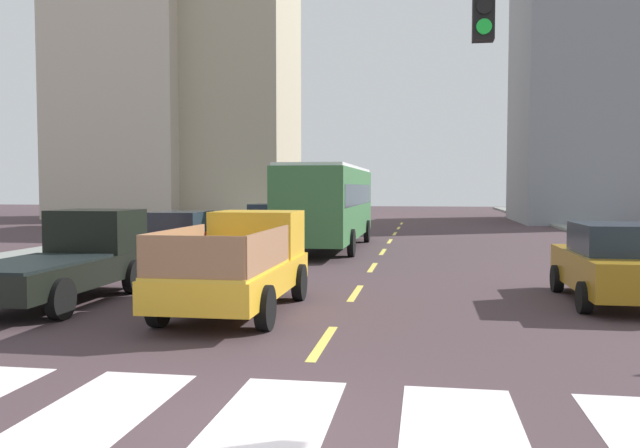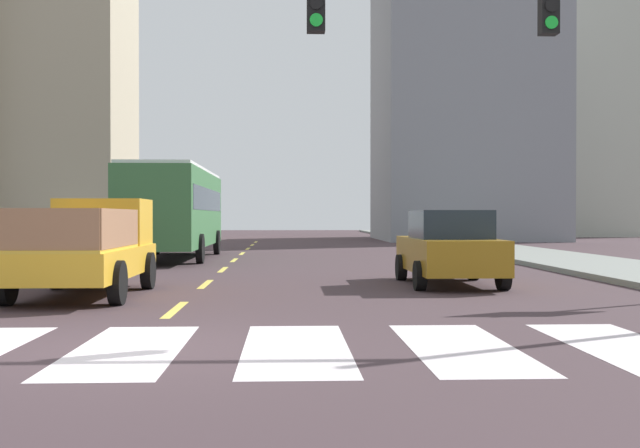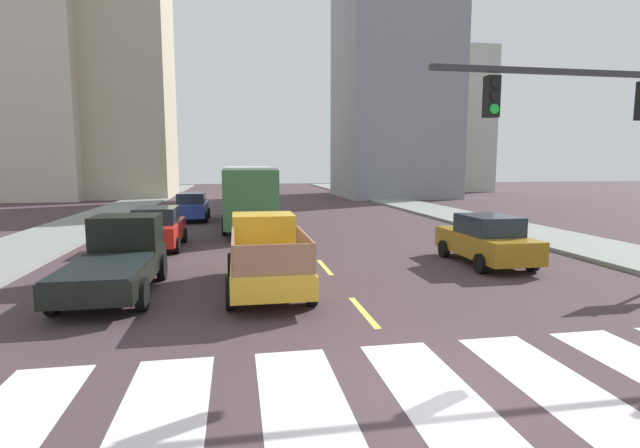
% 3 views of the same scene
% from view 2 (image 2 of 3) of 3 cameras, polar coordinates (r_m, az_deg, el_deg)
% --- Properties ---
extents(ground_plane, '(160.00, 160.00, 0.00)m').
position_cam_2_polar(ground_plane, '(9.75, -13.72, -8.81)').
color(ground_plane, '#413136').
extents(sidewalk_right, '(3.99, 110.00, 0.15)m').
position_cam_2_polar(sidewalk_right, '(29.11, 16.85, -2.43)').
color(sidewalk_right, gray).
rests_on(sidewalk_right, ground).
extents(crosswalk_stripe_4, '(1.26, 3.79, 0.01)m').
position_cam_2_polar(crosswalk_stripe_4, '(9.75, -13.72, -8.79)').
color(crosswalk_stripe_4, silver).
rests_on(crosswalk_stripe_4, ground).
extents(crosswalk_stripe_5, '(1.26, 3.79, 0.01)m').
position_cam_2_polar(crosswalk_stripe_5, '(9.57, -1.75, -8.96)').
color(crosswalk_stripe_5, silver).
rests_on(crosswalk_stripe_5, ground).
extents(crosswalk_stripe_6, '(1.26, 3.79, 0.01)m').
position_cam_2_polar(crosswalk_stripe_6, '(9.80, 10.16, -8.74)').
color(crosswalk_stripe_6, silver).
rests_on(crosswalk_stripe_6, ground).
extents(crosswalk_stripe_7, '(1.26, 3.79, 0.01)m').
position_cam_2_polar(crosswalk_stripe_7, '(10.41, 21.08, -8.21)').
color(crosswalk_stripe_7, silver).
rests_on(crosswalk_stripe_7, ground).
extents(lane_dash_0, '(0.16, 2.40, 0.01)m').
position_cam_2_polar(lane_dash_0, '(13.66, -10.41, -6.10)').
color(lane_dash_0, '#E1C951').
rests_on(lane_dash_0, ground).
extents(lane_dash_1, '(0.16, 2.40, 0.01)m').
position_cam_2_polar(lane_dash_1, '(18.60, -8.27, -4.32)').
color(lane_dash_1, '#E1C951').
rests_on(lane_dash_1, ground).
extents(lane_dash_2, '(0.16, 2.40, 0.01)m').
position_cam_2_polar(lane_dash_2, '(23.56, -7.03, -3.29)').
color(lane_dash_2, '#E1C951').
rests_on(lane_dash_2, ground).
extents(lane_dash_3, '(0.16, 2.40, 0.01)m').
position_cam_2_polar(lane_dash_3, '(28.54, -6.23, -2.61)').
color(lane_dash_3, '#E1C951').
rests_on(lane_dash_3, ground).
extents(lane_dash_4, '(0.16, 2.40, 0.01)m').
position_cam_2_polar(lane_dash_4, '(33.53, -5.66, -2.14)').
color(lane_dash_4, '#E1C951').
rests_on(lane_dash_4, ground).
extents(lane_dash_5, '(0.16, 2.40, 0.01)m').
position_cam_2_polar(lane_dash_5, '(38.51, -5.24, -1.79)').
color(lane_dash_5, '#E1C951').
rests_on(lane_dash_5, ground).
extents(lane_dash_6, '(0.16, 2.40, 0.01)m').
position_cam_2_polar(lane_dash_6, '(43.50, -4.92, -1.52)').
color(lane_dash_6, '#E1C951').
rests_on(lane_dash_6, ground).
extents(lane_dash_7, '(0.16, 2.40, 0.01)m').
position_cam_2_polar(lane_dash_7, '(48.50, -4.66, -1.30)').
color(lane_dash_7, '#E1C951').
rests_on(lane_dash_7, ground).
extents(pickup_stakebed, '(2.18, 5.20, 1.96)m').
position_cam_2_polar(pickup_stakebed, '(16.65, -16.32, -1.69)').
color(pickup_stakebed, gold).
rests_on(pickup_stakebed, ground).
extents(city_bus, '(2.72, 10.80, 3.32)m').
position_cam_2_polar(city_bus, '(29.72, -10.44, 1.27)').
color(city_bus, '#366B3C').
rests_on(city_bus, ground).
extents(sedan_near_left, '(2.02, 4.40, 1.72)m').
position_cam_2_polar(sedan_near_left, '(18.38, 9.30, -1.71)').
color(sedan_near_left, '#996C17').
rests_on(sedan_near_left, ground).
extents(sedan_far, '(2.02, 4.40, 1.72)m').
position_cam_2_polar(sedan_far, '(24.56, -21.46, -1.17)').
color(sedan_far, red).
rests_on(sedan_far, ground).
extents(sedan_near_right, '(2.02, 4.40, 1.72)m').
position_cam_2_polar(sedan_near_right, '(33.96, -15.18, -0.68)').
color(sedan_near_right, navy).
rests_on(sedan_near_right, ground).
extents(traffic_signal_gantry, '(9.21, 0.27, 6.00)m').
position_cam_2_polar(traffic_signal_gantry, '(13.53, 20.92, 11.71)').
color(traffic_signal_gantry, '#2D2D33').
rests_on(traffic_signal_gantry, ground).
extents(tower_tall_centre, '(8.00, 9.86, 33.09)m').
position_cam_2_polar(tower_tall_centre, '(60.33, -17.72, 14.90)').
color(tower_tall_centre, tan).
rests_on(tower_tall_centre, ground).
extents(block_mid_left, '(11.21, 11.65, 25.26)m').
position_cam_2_polar(block_mid_left, '(55.03, 10.28, 12.14)').
color(block_mid_left, gray).
rests_on(block_mid_left, ground).
extents(block_low_left, '(8.61, 8.86, 17.88)m').
position_cam_2_polar(block_low_left, '(66.85, 17.73, 6.86)').
color(block_low_left, '#AAAFA0').
rests_on(block_low_left, ground).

